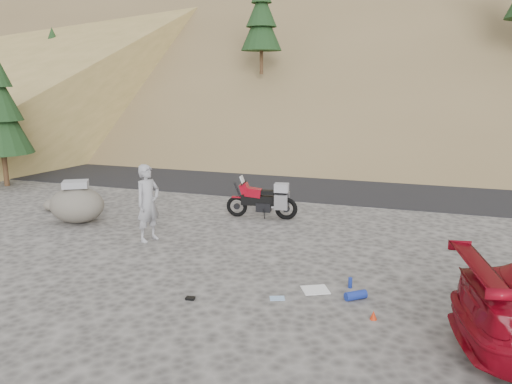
# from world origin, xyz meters

# --- Properties ---
(ground) EXTENTS (140.00, 140.00, 0.00)m
(ground) POSITION_xyz_m (0.00, 0.00, 0.00)
(ground) COLOR #413F3C
(ground) RESTS_ON ground
(road) EXTENTS (120.00, 7.00, 0.05)m
(road) POSITION_xyz_m (0.00, 9.00, 0.00)
(road) COLOR black
(road) RESTS_ON ground
(hillside) EXTENTS (120.00, 73.00, 46.72)m
(hillside) POSITION_xyz_m (-0.05, 40.88, 11.08)
(hillside) COLOR brown
(hillside) RESTS_ON ground
(motorcycle) EXTENTS (2.07, 0.75, 1.24)m
(motorcycle) POSITION_xyz_m (-0.40, 3.27, 0.53)
(motorcycle) COLOR black
(motorcycle) RESTS_ON ground
(man) EXTENTS (0.65, 0.80, 1.90)m
(man) POSITION_xyz_m (-2.48, 0.40, 0.00)
(man) COLOR gray
(man) RESTS_ON ground
(boulder) EXTENTS (1.87, 1.72, 1.17)m
(boulder) POSITION_xyz_m (-5.21, 1.19, 0.51)
(boulder) COLOR #56504A
(boulder) RESTS_ON ground
(small_rock) EXTENTS (0.68, 0.63, 0.36)m
(small_rock) POSITION_xyz_m (-6.74, 2.00, 0.18)
(small_rock) COLOR #56504A
(small_rock) RESTS_ON ground
(gear_white_cloth) EXTENTS (0.62, 0.60, 0.02)m
(gear_white_cloth) POSITION_xyz_m (2.05, -1.28, 0.01)
(gear_white_cloth) COLOR white
(gear_white_cloth) RESTS_ON ground
(gear_blue_mat) EXTENTS (0.41, 0.38, 0.16)m
(gear_blue_mat) POSITION_xyz_m (2.82, -1.45, 0.08)
(gear_blue_mat) COLOR navy
(gear_blue_mat) RESTS_ON ground
(gear_bottle) EXTENTS (0.09, 0.09, 0.21)m
(gear_bottle) POSITION_xyz_m (2.65, -0.96, 0.10)
(gear_bottle) COLOR navy
(gear_bottle) RESTS_ON ground
(gear_funnel) EXTENTS (0.15, 0.15, 0.15)m
(gear_funnel) POSITION_xyz_m (3.20, -2.14, 0.08)
(gear_funnel) COLOR red
(gear_funnel) RESTS_ON ground
(gear_glove_a) EXTENTS (0.17, 0.13, 0.05)m
(gear_glove_a) POSITION_xyz_m (-0.01, -2.41, 0.02)
(gear_glove_a) COLOR black
(gear_glove_a) RESTS_ON ground
(gear_blue_cloth) EXTENTS (0.32, 0.28, 0.01)m
(gear_blue_cloth) POSITION_xyz_m (1.47, -1.87, 0.01)
(gear_blue_cloth) COLOR #8BAED7
(gear_blue_cloth) RESTS_ON ground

